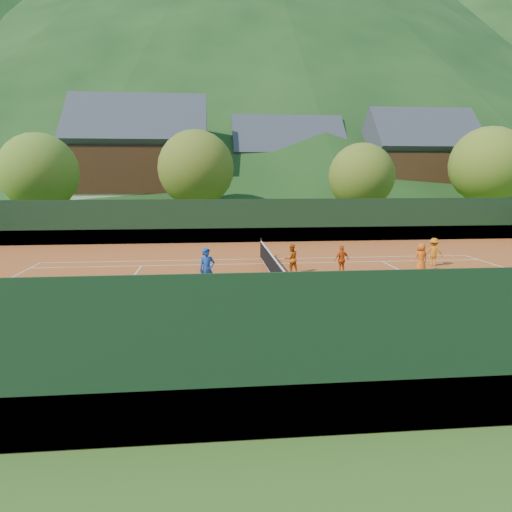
{
  "coord_description": "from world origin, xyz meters",
  "views": [
    {
      "loc": [
        -2.77,
        -19.33,
        4.6
      ],
      "look_at": [
        -0.88,
        0.0,
        1.17
      ],
      "focal_mm": 32.0,
      "sensor_mm": 36.0,
      "label": 1
    }
  ],
  "objects": [
    {
      "name": "tree_d",
      "position": [
        22.0,
        20.0,
        5.52
      ],
      "size": [
        6.8,
        6.8,
        8.93
      ],
      "color": "#402B19",
      "rests_on": "ground"
    },
    {
      "name": "tennis_ball_19",
      "position": [
        0.66,
        -3.08,
        0.05
      ],
      "size": [
        0.07,
        0.07,
        0.07
      ],
      "primitive_type": "sphere",
      "color": "#BEDC24",
      "rests_on": "clay_court"
    },
    {
      "name": "tennis_net",
      "position": [
        0.0,
        0.0,
        0.52
      ],
      "size": [
        0.1,
        12.07,
        1.1
      ],
      "color": "black",
      "rests_on": "clay_court"
    },
    {
      "name": "student_d",
      "position": [
        8.53,
        2.67,
        0.74
      ],
      "size": [
        1.06,
        0.83,
        1.44
      ],
      "primitive_type": "imported",
      "rotation": [
        0.0,
        0.0,
        2.78
      ],
      "color": "orange",
      "rests_on": "clay_court"
    },
    {
      "name": "tennis_ball_6",
      "position": [
        -3.05,
        -1.37,
        0.05
      ],
      "size": [
        0.07,
        0.07,
        0.07
      ],
      "primitive_type": "sphere",
      "color": "#BEDC24",
      "rests_on": "clay_court"
    },
    {
      "name": "tennis_ball_3",
      "position": [
        4.44,
        -2.77,
        0.05
      ],
      "size": [
        0.07,
        0.07,
        0.07
      ],
      "primitive_type": "sphere",
      "color": "#BEDC24",
      "rests_on": "clay_court"
    },
    {
      "name": "tennis_ball_23",
      "position": [
        2.77,
        -0.93,
        0.05
      ],
      "size": [
        0.07,
        0.07,
        0.07
      ],
      "primitive_type": "sphere",
      "color": "#BEDC24",
      "rests_on": "clay_court"
    },
    {
      "name": "tennis_ball_21",
      "position": [
        1.28,
        -7.7,
        0.05
      ],
      "size": [
        0.07,
        0.07,
        0.07
      ],
      "primitive_type": "sphere",
      "color": "#BEDC24",
      "rests_on": "clay_court"
    },
    {
      "name": "tennis_ball_7",
      "position": [
        -6.06,
        -2.6,
        0.05
      ],
      "size": [
        0.07,
        0.07,
        0.07
      ],
      "primitive_type": "sphere",
      "color": "#BEDC24",
      "rests_on": "clay_court"
    },
    {
      "name": "tennis_ball_20",
      "position": [
        4.3,
        -6.47,
        0.05
      ],
      "size": [
        0.07,
        0.07,
        0.07
      ],
      "primitive_type": "sphere",
      "color": "#BEDC24",
      "rests_on": "clay_court"
    },
    {
      "name": "tennis_ball_9",
      "position": [
        -3.69,
        -7.84,
        0.05
      ],
      "size": [
        0.07,
        0.07,
        0.07
      ],
      "primitive_type": "sphere",
      "color": "#BEDC24",
      "rests_on": "clay_court"
    },
    {
      "name": "mountain_far",
      "position": [
        10.0,
        160.0,
        55.0
      ],
      "size": [
        280.0,
        280.0,
        110.0
      ],
      "primitive_type": "cone",
      "color": "#163412",
      "rests_on": "ground"
    },
    {
      "name": "ball_hopper",
      "position": [
        -5.87,
        -4.42,
        0.77
      ],
      "size": [
        0.57,
        0.57,
        1.0
      ],
      "color": "black",
      "rests_on": "clay_court"
    },
    {
      "name": "tennis_ball_12",
      "position": [
        3.5,
        -2.6,
        0.05
      ],
      "size": [
        0.07,
        0.07,
        0.07
      ],
      "primitive_type": "sphere",
      "color": "#BEDC24",
      "rests_on": "clay_court"
    },
    {
      "name": "tennis_ball_11",
      "position": [
        1.36,
        -8.22,
        0.05
      ],
      "size": [
        0.07,
        0.07,
        0.07
      ],
      "primitive_type": "sphere",
      "color": "#BEDC24",
      "rests_on": "clay_court"
    },
    {
      "name": "coach",
      "position": [
        -2.98,
        -1.65,
        0.92
      ],
      "size": [
        0.76,
        0.61,
        1.8
      ],
      "primitive_type": "imported",
      "rotation": [
        0.0,
        0.0,
        0.31
      ],
      "color": "#174198",
      "rests_on": "clay_court"
    },
    {
      "name": "student_c",
      "position": [
        7.21,
        1.31,
        0.72
      ],
      "size": [
        0.75,
        0.55,
        1.4
      ],
      "primitive_type": "imported",
      "rotation": [
        0.0,
        0.0,
        3.31
      ],
      "color": "orange",
      "rests_on": "clay_court"
    },
    {
      "name": "ground",
      "position": [
        0.0,
        0.0,
        0.0
      ],
      "size": [
        400.0,
        400.0,
        0.0
      ],
      "primitive_type": "plane",
      "color": "#32571B",
      "rests_on": "ground"
    },
    {
      "name": "tennis_ball_13",
      "position": [
        -3.13,
        -2.72,
        0.05
      ],
      "size": [
        0.07,
        0.07,
        0.07
      ],
      "primitive_type": "sphere",
      "color": "#BEDC24",
      "rests_on": "clay_court"
    },
    {
      "name": "student_b",
      "position": [
        3.29,
        1.23,
        0.7
      ],
      "size": [
        0.86,
        0.6,
        1.36
      ],
      "primitive_type": "imported",
      "rotation": [
        0.0,
        0.0,
        3.51
      ],
      "color": "#E65B14",
      "rests_on": "clay_court"
    },
    {
      "name": "tennis_ball_15",
      "position": [
        -3.16,
        -6.06,
        0.05
      ],
      "size": [
        0.07,
        0.07,
        0.07
      ],
      "primitive_type": "sphere",
      "color": "#BEDC24",
      "rests_on": "clay_court"
    },
    {
      "name": "mountain_far_right",
      "position": [
        90.0,
        150.0,
        47.5
      ],
      "size": [
        260.0,
        260.0,
        95.0
      ],
      "primitive_type": "cone",
      "color": "#183613",
      "rests_on": "ground"
    },
    {
      "name": "chalet_left",
      "position": [
        -10.0,
        30.0,
        5.65
      ],
      "size": [
        13.8,
        9.93,
        12.92
      ],
      "color": "beige",
      "rests_on": "ground"
    },
    {
      "name": "tennis_ball_0",
      "position": [
        1.49,
        -4.19,
        0.05
      ],
      "size": [
        0.07,
        0.07,
        0.07
      ],
      "primitive_type": "sphere",
      "color": "#BEDC24",
      "rests_on": "clay_court"
    },
    {
      "name": "tennis_ball_8",
      "position": [
        -8.66,
        -5.39,
        0.05
      ],
      "size": [
        0.07,
        0.07,
        0.07
      ],
      "primitive_type": "sphere",
      "color": "#BEDC24",
      "rests_on": "clay_court"
    },
    {
      "name": "tennis_ball_26",
      "position": [
        -1.44,
        -7.4,
        0.05
      ],
      "size": [
        0.07,
        0.07,
        0.07
      ],
      "primitive_type": "sphere",
      "color": "#BEDC24",
      "rests_on": "clay_court"
    },
    {
      "name": "tennis_ball_18",
      "position": [
        -0.38,
        -3.37,
        0.05
      ],
      "size": [
        0.07,
        0.07,
        0.07
      ],
      "primitive_type": "sphere",
      "color": "#BEDC24",
      "rests_on": "clay_court"
    },
    {
      "name": "tennis_ball_17",
      "position": [
        3.04,
        -6.15,
        0.05
      ],
      "size": [
        0.07,
        0.07,
        0.07
      ],
      "primitive_type": "sphere",
      "color": "#BEDC24",
      "rests_on": "clay_court"
    },
    {
      "name": "tennis_ball_4",
      "position": [
        -6.66,
        -2.98,
        0.05
      ],
      "size": [
        0.07,
        0.07,
        0.07
      ],
      "primitive_type": "sphere",
      "color": "#BEDC24",
      "rests_on": "clay_court"
    },
    {
      "name": "tennis_ball_14",
      "position": [
        -3.63,
        -7.12,
        0.05
      ],
      "size": [
        0.07,
        0.07,
        0.07
      ],
      "primitive_type": "sphere",
      "color": "#BEDC24",
      "rests_on": "clay_court"
    },
    {
      "name": "tennis_ball_5",
      "position": [
        5.64,
        -0.95,
        0.05
      ],
      "size": [
        0.07,
        0.07,
        0.07
      ],
      "primitive_type": "sphere",
      "color": "#BEDC24",
      "rests_on": "clay_court"
    },
    {
      "name": "tennis_ball_25",
      "position": [
        3.18,
        -2.97,
        0.05
      ],
      "size": [
        0.07,
        0.07,
        0.07
      ],
      "primitive_type": "sphere",
      "color": "#BEDC24",
      "rests_on": "clay_court"
    },
    {
      "name": "tennis_ball_2",
      "position": [
        -0.13,
        -8.33,
        0.05
      ],
      "size": [
        0.07,
        0.07,
        0.07
      ],
      "primitive_type": "sphere",
      "color": "#BEDC24",
      "rests_on": "clay_court"
    },
    {
      "name": "tree_b",
      "position": [
        -4.0,
        20.0,
        5.19
      ],
      "size": [
        6.4,
        6.4,
        8.4
      ],
      "color": "#412B1A",
      "rests_on": "ground"
    },
    {
      "name": "tennis_ball_24",
      "position": [
        -0.9,
        -1.14,
        0.05
      ],
      "size": [
        0.07,
        0.07,
        0.07
      ],
      "primitive_type": "sphere",
      "color": "#BEDC24",
      "rests_on": "clay_court"
    },
    {
      "name": "tennis_ball_27",
      "position": [
        -8.71,
        -6.21,
        0.05
      ],
      "size": [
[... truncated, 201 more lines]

